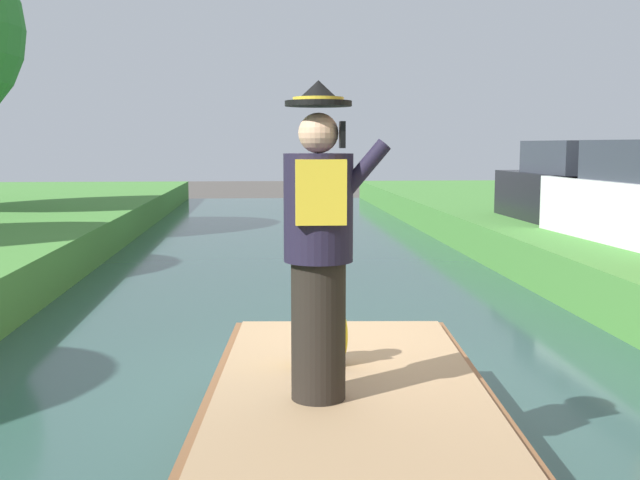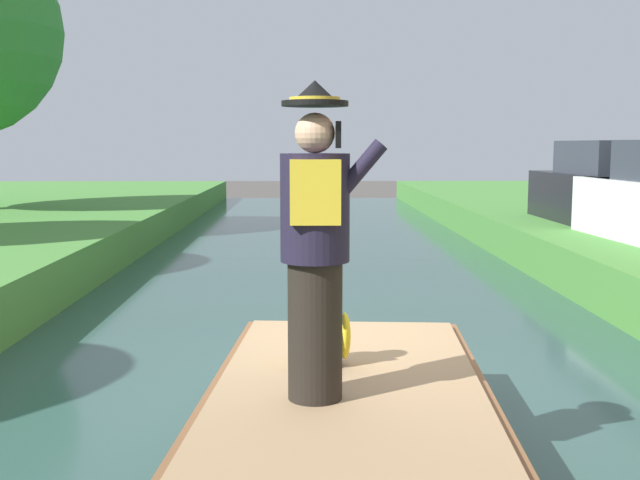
{
  "view_description": "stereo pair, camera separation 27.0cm",
  "coord_description": "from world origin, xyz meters",
  "px_view_note": "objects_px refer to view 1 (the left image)",
  "views": [
    {
      "loc": [
        -0.53,
        -6.03,
        2.2
      ],
      "look_at": [
        -0.16,
        -1.32,
        1.61
      ],
      "focal_mm": 43.04,
      "sensor_mm": 36.0,
      "label": 1
    },
    {
      "loc": [
        -0.26,
        -6.05,
        2.2
      ],
      "look_at": [
        -0.16,
        -1.32,
        1.61
      ],
      "focal_mm": 43.04,
      "sensor_mm": 36.0,
      "label": 2
    }
  ],
  "objects_px": {
    "boat": "(351,445)",
    "parrot_plush": "(321,330)",
    "parked_car_dark": "(575,188)",
    "person_pirate": "(319,243)"
  },
  "relations": [
    {
      "from": "person_pirate",
      "to": "parked_car_dark",
      "type": "height_order",
      "value": "person_pirate"
    },
    {
      "from": "parrot_plush",
      "to": "parked_car_dark",
      "type": "height_order",
      "value": "parked_car_dark"
    },
    {
      "from": "boat",
      "to": "parked_car_dark",
      "type": "height_order",
      "value": "parked_car_dark"
    },
    {
      "from": "person_pirate",
      "to": "parrot_plush",
      "type": "height_order",
      "value": "person_pirate"
    },
    {
      "from": "parked_car_dark",
      "to": "person_pirate",
      "type": "bearing_deg",
      "value": -120.15
    },
    {
      "from": "parked_car_dark",
      "to": "parrot_plush",
      "type": "bearing_deg",
      "value": -121.76
    },
    {
      "from": "person_pirate",
      "to": "parked_car_dark",
      "type": "bearing_deg",
      "value": 71.08
    },
    {
      "from": "parked_car_dark",
      "to": "boat",
      "type": "bearing_deg",
      "value": -119.35
    },
    {
      "from": "boat",
      "to": "parrot_plush",
      "type": "height_order",
      "value": "parrot_plush"
    },
    {
      "from": "boat",
      "to": "parrot_plush",
      "type": "bearing_deg",
      "value": 101.15
    }
  ]
}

